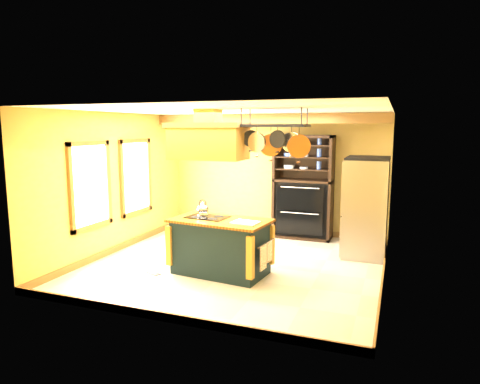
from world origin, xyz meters
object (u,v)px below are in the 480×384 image
Objects in this scene: hutch at (303,198)px; kitchen_island at (220,246)px; pot_rack at (275,134)px; refrigerator at (365,209)px; range_hood at (208,139)px.

kitchen_island is at bearing -105.26° from hutch.
pot_rack is 0.61× the size of refrigerator.
refrigerator is (2.16, 1.88, 0.42)m from kitchen_island.
kitchen_island is 2.97m from hutch.
kitchen_island is at bearing 179.93° from pot_rack.
kitchen_island is 1.33× the size of range_hood.
pot_rack reaches higher than hutch.
range_hood reaches higher than kitchen_island.
pot_rack is 3.18m from hutch.
hutch is (-1.38, 0.96, -0.02)m from refrigerator.
hutch is (0.97, 2.84, -1.35)m from range_hood.
pot_rack is (0.92, -0.00, 1.84)m from kitchen_island.
range_hood is 3.29m from refrigerator.
range_hood is (-0.20, -0.00, 1.76)m from kitchen_island.
kitchen_island is 1.77m from range_hood.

